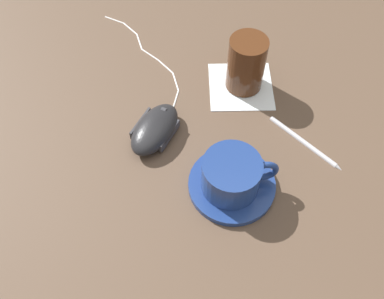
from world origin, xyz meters
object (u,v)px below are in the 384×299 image
Objects in this scene: computer_mouse at (155,128)px; drinking_glass at (246,64)px; saucer at (232,185)px; coffee_cup at (232,175)px; pen at (305,141)px.

computer_mouse is 0.20m from drinking_glass.
computer_mouse reaches higher than saucer.
computer_mouse is 1.26× the size of drinking_glass.
coffee_cup reaches higher than pen.
computer_mouse reaches higher than pen.
pen is at bearing -57.44° from coffee_cup.
pen is at bearing -57.92° from saucer.
saucer reaches higher than pen.
coffee_cup is 1.02× the size of pen.
pen is (0.09, -0.13, -0.04)m from coffee_cup.
computer_mouse is 1.13× the size of pen.
coffee_cup is 0.16m from pen.
pen is (0.08, -0.13, -0.00)m from saucer.
coffee_cup is 0.90× the size of computer_mouse.
saucer is 1.06× the size of computer_mouse.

